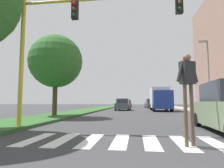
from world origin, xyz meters
TOP-DOWN VIEW (x-y plane):
  - ground_plane at (0.00, 30.00)m, footprint 140.00×140.00m
  - crosswalk at (0.00, 6.28)m, footprint 7.65×2.20m
  - median_strip at (-6.75, 28.00)m, footprint 3.39×64.00m
  - tree_mid at (-6.63, 14.51)m, footprint 4.13×4.13m
  - sidewalk_right at (7.59, 28.00)m, footprint 3.00×64.00m
  - traffic_light_gantry at (-3.07, 8.07)m, footprint 7.97×0.30m
  - street_lamp_right at (7.00, 21.22)m, footprint 1.02×0.24m
  - pedestrian_performer at (0.97, 5.82)m, footprint 0.69×0.45m
  - sedan_midblock at (-2.27, 27.62)m, footprint 2.08×4.26m
  - sedan_distant at (2.32, 37.76)m, footprint 2.13×4.38m
  - sedan_far_horizon at (-2.58, 46.71)m, footprint 2.18×4.45m
  - truck_box_delivery at (2.74, 26.47)m, footprint 2.40×6.20m

SIDE VIEW (x-z plane):
  - ground_plane at x=0.00m, z-range 0.00..0.00m
  - crosswalk at x=0.00m, z-range 0.00..0.01m
  - median_strip at x=-6.75m, z-range 0.00..0.15m
  - sidewalk_right at x=7.59m, z-range 0.00..0.15m
  - sedan_midblock at x=-2.27m, z-range -0.06..1.58m
  - sedan_far_horizon at x=-2.58m, z-range -0.06..1.62m
  - sedan_distant at x=2.32m, z-range -0.07..1.69m
  - truck_box_delivery at x=2.74m, z-range 0.08..3.18m
  - pedestrian_performer at x=0.97m, z-range 0.42..2.91m
  - traffic_light_gantry at x=-3.07m, z-range 1.32..7.32m
  - tree_mid at x=-6.63m, z-range 1.20..7.46m
  - street_lamp_right at x=7.00m, z-range 0.84..8.34m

